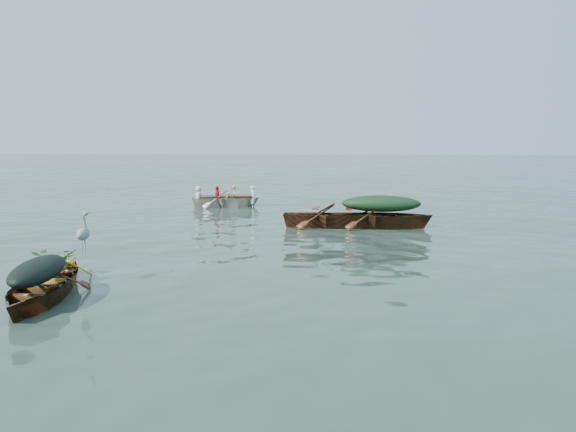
% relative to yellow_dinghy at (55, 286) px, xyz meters
% --- Properties ---
extents(ground, '(140.00, 140.00, 0.00)m').
position_rel_yellow_dinghy_xyz_m(ground, '(3.73, 3.05, 0.00)').
color(ground, '#2F4238').
rests_on(ground, ground).
extents(yellow_dinghy, '(2.20, 3.22, 0.79)m').
position_rel_yellow_dinghy_xyz_m(yellow_dinghy, '(0.00, 0.00, 0.00)').
color(yellow_dinghy, orange).
rests_on(yellow_dinghy, ground).
extents(dark_covered_boat, '(1.66, 3.58, 0.85)m').
position_rel_yellow_dinghy_xyz_m(dark_covered_boat, '(0.23, -1.04, 0.00)').
color(dark_covered_boat, '#4D2C12').
rests_on(dark_covered_boat, ground).
extents(green_tarp_boat, '(4.54, 1.54, 1.06)m').
position_rel_yellow_dinghy_xyz_m(green_tarp_boat, '(6.99, 7.36, 0.00)').
color(green_tarp_boat, '#552F13').
rests_on(green_tarp_boat, ground).
extents(open_wooden_boat, '(4.40, 1.62, 1.01)m').
position_rel_yellow_dinghy_xyz_m(open_wooden_boat, '(5.46, 7.41, 0.00)').
color(open_wooden_boat, brown).
rests_on(open_wooden_boat, ground).
extents(rowed_boat, '(4.00, 1.92, 0.89)m').
position_rel_yellow_dinghy_xyz_m(rowed_boat, '(1.20, 12.29, 0.00)').
color(rowed_boat, white).
rests_on(rowed_boat, ground).
extents(dark_tarp_cover, '(0.91, 1.97, 0.40)m').
position_rel_yellow_dinghy_xyz_m(dark_tarp_cover, '(0.23, -1.04, 0.62)').
color(dark_tarp_cover, black).
rests_on(dark_tarp_cover, dark_covered_boat).
extents(green_tarp_cover, '(2.50, 0.85, 0.52)m').
position_rel_yellow_dinghy_xyz_m(green_tarp_cover, '(6.99, 7.36, 0.79)').
color(green_tarp_cover, black).
rests_on(green_tarp_cover, green_tarp_boat).
extents(thwart_benches, '(2.21, 0.94, 0.04)m').
position_rel_yellow_dinghy_xyz_m(thwart_benches, '(5.46, 7.41, 0.52)').
color(thwart_benches, '#541C13').
rests_on(thwart_benches, open_wooden_boat).
extents(heron, '(0.40, 0.47, 0.92)m').
position_rel_yellow_dinghy_xyz_m(heron, '(0.50, 0.23, 0.85)').
color(heron, '#979AA0').
rests_on(heron, yellow_dinghy).
extents(dinghy_weeds, '(0.96, 1.08, 0.60)m').
position_rel_yellow_dinghy_xyz_m(dinghy_weeds, '(-0.16, 0.53, 0.69)').
color(dinghy_weeds, '#38751E').
rests_on(dinghy_weeds, yellow_dinghy).
extents(rowers, '(2.85, 1.57, 0.76)m').
position_rel_yellow_dinghy_xyz_m(rowers, '(1.20, 12.29, 0.83)').
color(rowers, white).
rests_on(rowers, rowed_boat).
extents(oars, '(1.12, 2.67, 0.06)m').
position_rel_yellow_dinghy_xyz_m(oars, '(1.20, 12.29, 0.48)').
color(oars, olive).
rests_on(oars, rowed_boat).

